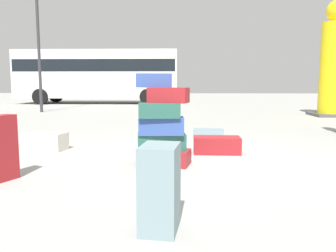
{
  "coord_description": "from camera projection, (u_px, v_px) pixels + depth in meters",
  "views": [
    {
      "loc": [
        0.14,
        -5.06,
        1.14
      ],
      "look_at": [
        -0.2,
        0.57,
        0.45
      ],
      "focal_mm": 36.26,
      "sensor_mm": 36.0,
      "label": 1
    }
  ],
  "objects": [
    {
      "name": "suitcase_maroon_foreground_far",
      "position": [
        0.0,
        149.0,
        4.0
      ],
      "size": [
        0.31,
        0.43,
        0.79
      ],
      "primitive_type": "cube",
      "rotation": [
        0.0,
        0.0,
        -0.39
      ],
      "color": "maroon",
      "rests_on": "ground"
    },
    {
      "name": "parked_bus",
      "position": [
        98.0,
        73.0,
        20.56
      ],
      "size": [
        9.63,
        2.95,
        3.15
      ],
      "rotation": [
        0.0,
        0.0,
        0.03
      ],
      "color": "silver",
      "rests_on": "ground"
    },
    {
      "name": "suitcase_brown_behind_tower",
      "position": [
        160.0,
        125.0,
        6.75
      ],
      "size": [
        0.31,
        0.41,
        0.68
      ],
      "primitive_type": "cube",
      "rotation": [
        0.0,
        0.0,
        -0.19
      ],
      "color": "olive",
      "rests_on": "ground"
    },
    {
      "name": "suitcase_maroon_white_trunk",
      "position": [
        217.0,
        145.0,
        5.67
      ],
      "size": [
        0.77,
        0.4,
        0.28
      ],
      "primitive_type": "cube",
      "rotation": [
        0.0,
        0.0,
        -0.0
      ],
      "color": "maroon",
      "rests_on": "ground"
    },
    {
      "name": "suitcase_slate_right_side",
      "position": [
        160.0,
        188.0,
        2.65
      ],
      "size": [
        0.32,
        0.42,
        0.68
      ],
      "primitive_type": "cube",
      "rotation": [
        0.0,
        0.0,
        -0.1
      ],
      "color": "gray",
      "rests_on": "ground"
    },
    {
      "name": "suitcase_tower",
      "position": [
        162.0,
        126.0,
        4.81
      ],
      "size": [
        0.83,
        0.65,
        1.3
      ],
      "color": "maroon",
      "rests_on": "ground"
    },
    {
      "name": "yellow_dummy_statue",
      "position": [
        335.0,
        65.0,
        12.22
      ],
      "size": [
        1.4,
        1.4,
        4.12
      ],
      "color": "yellow",
      "rests_on": "ground"
    },
    {
      "name": "ground_plane",
      "position": [
        179.0,
        160.0,
        5.16
      ],
      "size": [
        80.0,
        80.0,
        0.0
      ],
      "primitive_type": "plane",
      "color": "#9E9E99"
    },
    {
      "name": "suitcase_cream_upright_blue",
      "position": [
        45.0,
        141.0,
        5.94
      ],
      "size": [
        0.76,
        0.48,
        0.31
      ],
      "primitive_type": "cube",
      "rotation": [
        0.0,
        0.0,
        -0.15
      ],
      "color": "beige",
      "rests_on": "ground"
    },
    {
      "name": "suitcase_slate_foreground_near",
      "position": [
        208.0,
        134.0,
        7.25
      ],
      "size": [
        0.65,
        0.34,
        0.2
      ],
      "primitive_type": "cube",
      "rotation": [
        0.0,
        0.0,
        -0.03
      ],
      "color": "gray",
      "rests_on": "ground"
    },
    {
      "name": "lamp_post",
      "position": [
        37.0,
        4.0,
        13.68
      ],
      "size": [
        0.36,
        0.36,
        6.82
      ],
      "color": "#333338",
      "rests_on": "ground"
    }
  ]
}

